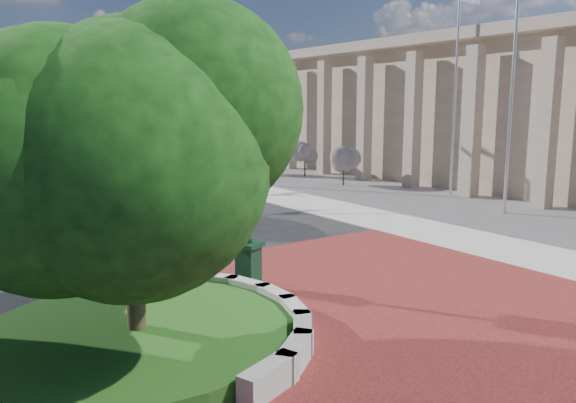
# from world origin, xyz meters

# --- Properties ---
(ground) EXTENTS (200.00, 200.00, 0.00)m
(ground) POSITION_xyz_m (0.00, 0.00, 0.00)
(ground) COLOR black
(ground) RESTS_ON ground
(plaza) EXTENTS (12.00, 12.00, 0.04)m
(plaza) POSITION_xyz_m (0.00, -1.00, 0.02)
(plaza) COLOR maroon
(plaza) RESTS_ON ground
(sidewalk) EXTENTS (20.00, 50.00, 0.04)m
(sidewalk) POSITION_xyz_m (16.00, 10.00, 0.02)
(sidewalk) COLOR #9E9B93
(sidewalk) RESTS_ON ground
(planter_wall) EXTENTS (2.96, 6.77, 0.54)m
(planter_wall) POSITION_xyz_m (-2.71, -0.00, 0.27)
(planter_wall) COLOR #9E9B93
(planter_wall) RESTS_ON ground
(grass_bed) EXTENTS (6.10, 6.10, 0.40)m
(grass_bed) POSITION_xyz_m (-5.00, 0.00, 0.20)
(grass_bed) COLOR #144714
(grass_bed) RESTS_ON ground
(civic_building) EXTENTS (17.35, 44.00, 8.60)m
(civic_building) POSITION_xyz_m (23.60, 12.00, 4.33)
(civic_building) COLOR tan
(civic_building) RESTS_ON ground
(tree_planter) EXTENTS (5.20, 5.20, 6.33)m
(tree_planter) POSITION_xyz_m (-5.00, 0.00, 3.72)
(tree_planter) COLOR #38281C
(tree_planter) RESTS_ON ground
(tree_street) EXTENTS (4.40, 4.40, 5.45)m
(tree_street) POSITION_xyz_m (-4.00, 18.00, 3.24)
(tree_street) COLOR #38281C
(tree_street) RESTS_ON ground
(post_clock) EXTENTS (1.12, 1.12, 4.29)m
(post_clock) POSITION_xyz_m (-1.39, 1.83, 2.36)
(post_clock) COLOR black
(post_clock) RESTS_ON ground
(parked_car) EXTENTS (2.34, 4.86, 1.60)m
(parked_car) POSITION_xyz_m (4.22, 40.17, 0.80)
(parked_car) COLOR #5B0D17
(parked_car) RESTS_ON ground
(flagpole_a) EXTENTS (1.81, 0.21, 11.57)m
(flagpole_a) POSITION_xyz_m (12.87, 4.13, 5.93)
(flagpole_a) COLOR silver
(flagpole_a) RESTS_ON ground
(flagpole_b) EXTENTS (1.76, 0.20, 11.21)m
(flagpole_b) POSITION_xyz_m (15.00, 8.76, 5.75)
(flagpole_b) COLOR silver
(flagpole_b) RESTS_ON ground
(street_lamp_near) EXTENTS (2.25, 0.43, 10.02)m
(street_lamp_near) POSITION_xyz_m (5.21, 23.54, 5.88)
(street_lamp_near) COLOR slate
(street_lamp_near) RESTS_ON ground
(street_lamp_far) EXTENTS (1.99, 0.45, 8.86)m
(street_lamp_far) POSITION_xyz_m (-0.34, 43.38, 5.20)
(street_lamp_far) COLOR slate
(street_lamp_far) RESTS_ON ground
(shrub_near) EXTENTS (1.20, 1.20, 2.20)m
(shrub_near) POSITION_xyz_m (12.79, 14.74, 1.59)
(shrub_near) COLOR #38281C
(shrub_near) RESTS_ON ground
(shrub_mid) EXTENTS (1.20, 1.20, 2.20)m
(shrub_mid) POSITION_xyz_m (13.52, 19.51, 1.59)
(shrub_mid) COLOR #38281C
(shrub_mid) RESTS_ON ground
(shrub_far) EXTENTS (1.20, 1.20, 2.20)m
(shrub_far) POSITION_xyz_m (11.49, 22.64, 1.59)
(shrub_far) COLOR #38281C
(shrub_far) RESTS_ON ground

